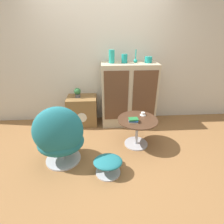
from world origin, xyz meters
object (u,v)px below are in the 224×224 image
object	(u,v)px
coffee_table	(137,127)
vase_inner_right	(135,60)
vase_inner_left	(124,59)
vase_leftmost	(112,57)
book_stack	(133,120)
egg_chair	(60,137)
teacup	(143,114)
vase_rightmost	(148,60)
ottoman	(108,163)
sideboard	(128,95)
potted_plant	(77,92)
tv_console	(83,110)

from	to	relation	value
coffee_table	vase_inner_right	size ratio (longest dim) A/B	2.77
vase_inner_left	vase_leftmost	bearing A→B (deg)	180.00
book_stack	vase_inner_right	bearing A→B (deg)	80.05
vase_inner_left	book_stack	distance (m)	1.19
egg_chair	teacup	world-z (taller)	egg_chair
vase_leftmost	teacup	world-z (taller)	vase_leftmost
vase_leftmost	vase_rightmost	xyz separation A→B (m)	(0.67, 0.00, -0.06)
ottoman	teacup	xyz separation A→B (m)	(0.63, 0.76, 0.35)
ottoman	vase_rightmost	distance (m)	1.99
vase_inner_right	teacup	size ratio (longest dim) A/B	2.33
sideboard	coffee_table	bearing A→B (deg)	-87.19
egg_chair	potted_plant	size ratio (longest dim) A/B	4.96
coffee_table	vase_inner_left	xyz separation A→B (m)	(-0.14, 0.80, 0.98)
vase_leftmost	book_stack	world-z (taller)	vase_leftmost
vase_inner_left	potted_plant	distance (m)	1.10
vase_leftmost	vase_inner_left	distance (m)	0.23
tv_console	coffee_table	xyz separation A→B (m)	(0.97, -0.81, 0.04)
ottoman	sideboard	bearing A→B (deg)	71.59
egg_chair	vase_leftmost	distance (m)	1.68
coffee_table	teacup	bearing A→B (deg)	50.19
sideboard	potted_plant	xyz separation A→B (m)	(-1.00, 0.02, 0.07)
vase_inner_left	vase_inner_right	distance (m)	0.21
sideboard	ottoman	bearing A→B (deg)	-108.41
teacup	book_stack	size ratio (longest dim) A/B	0.64
egg_chair	potted_plant	distance (m)	1.22
vase_leftmost	potted_plant	world-z (taller)	vase_leftmost
egg_chair	vase_inner_left	bearing A→B (deg)	48.69
tv_console	book_stack	bearing A→B (deg)	-45.84
ottoman	book_stack	distance (m)	0.77
tv_console	vase_leftmost	xyz separation A→B (m)	(0.60, -0.01, 1.06)
vase_inner_right	vase_leftmost	bearing A→B (deg)	180.00
sideboard	ottoman	xyz separation A→B (m)	(-0.47, -1.42, -0.46)
ottoman	book_stack	size ratio (longest dim) A/B	2.51
vase_leftmost	vase_inner_left	xyz separation A→B (m)	(0.23, 0.00, -0.04)
vase_inner_right	teacup	distance (m)	1.02
ottoman	potted_plant	size ratio (longest dim) A/B	2.09
ottoman	potted_plant	xyz separation A→B (m)	(-0.52, 1.44, 0.52)
ottoman	coffee_table	xyz separation A→B (m)	(0.51, 0.63, 0.17)
teacup	egg_chair	bearing A→B (deg)	-158.27
vase_inner_right	sideboard	bearing A→B (deg)	-177.90
vase_leftmost	vase_inner_right	xyz separation A→B (m)	(0.44, 0.00, -0.06)
ottoman	vase_leftmost	world-z (taller)	vase_leftmost
ottoman	vase_leftmost	distance (m)	1.86
vase_inner_right	teacup	world-z (taller)	vase_inner_right
egg_chair	vase_inner_right	world-z (taller)	vase_inner_right
ottoman	vase_inner_right	world-z (taller)	vase_inner_right
egg_chair	ottoman	size ratio (longest dim) A/B	2.37
egg_chair	teacup	size ratio (longest dim) A/B	9.34
vase_inner_right	vase_rightmost	size ratio (longest dim) A/B	1.73
sideboard	teacup	xyz separation A→B (m)	(0.15, -0.66, -0.11)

